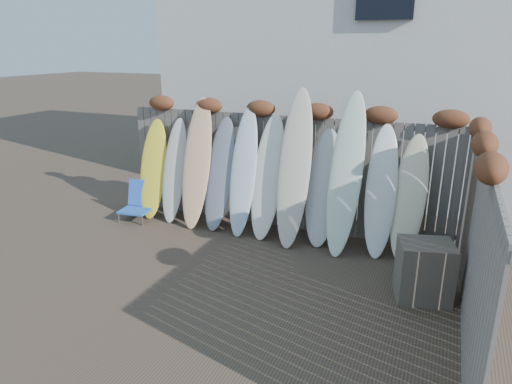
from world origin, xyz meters
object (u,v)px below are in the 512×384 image
at_px(lattice_panel, 470,234).
at_px(beach_chair, 139,202).
at_px(wooden_crate, 424,271).
at_px(surfboard_0, 153,169).

bearing_deg(lattice_panel, beach_chair, 173.15).
bearing_deg(wooden_crate, beach_chair, 169.54).
bearing_deg(surfboard_0, wooden_crate, -19.98).
bearing_deg(surfboard_0, beach_chair, -127.12).
relative_size(beach_chair, wooden_crate, 0.92).
distance_m(beach_chair, lattice_panel, 5.65).
height_order(beach_chair, lattice_panel, lattice_panel).
relative_size(lattice_panel, surfboard_0, 0.82).
height_order(beach_chair, wooden_crate, wooden_crate).
distance_m(beach_chair, surfboard_0, 0.67).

